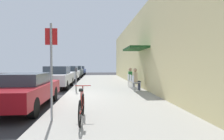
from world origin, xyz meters
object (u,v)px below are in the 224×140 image
at_px(street_sign, 51,64).
at_px(seated_patron_2, 131,77).
at_px(parked_car_4, 80,70).
at_px(cafe_chair_1, 132,81).
at_px(parked_car_2, 69,73).
at_px(parking_meter, 76,78).
at_px(cafe_chair_2, 130,80).
at_px(cafe_chair_0, 135,82).
at_px(parked_car_1, 57,77).
at_px(bicycle_0, 82,107).
at_px(parked_car_0, 24,90).
at_px(parked_car_3, 76,71).

relative_size(street_sign, seated_patron_2, 2.02).
distance_m(parked_car_4, cafe_chair_1, 20.14).
distance_m(parked_car_2, seated_patron_2, 8.44).
bearing_deg(seated_patron_2, parked_car_4, 105.03).
xyz_separation_m(parking_meter, cafe_chair_2, (3.42, 1.63, -0.26)).
bearing_deg(parked_car_4, cafe_chair_1, -75.73).
bearing_deg(cafe_chair_0, parked_car_2, 120.71).
distance_m(parked_car_1, cafe_chair_1, 5.25).
bearing_deg(cafe_chair_0, bicycle_0, -114.55).
bearing_deg(parking_meter, street_sign, -90.50).
height_order(parked_car_0, parked_car_4, parked_car_4).
height_order(parked_car_4, parking_meter, parking_meter).
bearing_deg(parked_car_3, bicycle_0, -83.53).
xyz_separation_m(parked_car_2, parked_car_3, (0.00, 6.09, -0.00)).
height_order(parked_car_3, cafe_chair_1, parked_car_3).
bearing_deg(parked_car_3, parked_car_0, -90.00).
bearing_deg(parked_car_4, cafe_chair_2, -75.14).
xyz_separation_m(parked_car_0, bicycle_0, (2.30, -2.18, -0.21)).
xyz_separation_m(parked_car_2, street_sign, (1.50, -14.12, 0.88)).
bearing_deg(bicycle_0, cafe_chair_0, 65.45).
relative_size(parked_car_0, street_sign, 1.69).
height_order(parked_car_2, street_sign, street_sign).
height_order(parked_car_1, parked_car_4, parked_car_1).
bearing_deg(cafe_chair_0, street_sign, -121.03).
height_order(parked_car_1, parking_meter, parked_car_1).
distance_m(cafe_chair_2, seated_patron_2, 0.20).
bearing_deg(parked_car_3, parked_car_2, -90.00).
relative_size(parked_car_0, cafe_chair_0, 5.06).
distance_m(parking_meter, seated_patron_2, 3.84).
distance_m(cafe_chair_1, cafe_chair_2, 0.80).
xyz_separation_m(parked_car_3, cafe_chair_2, (4.97, -12.87, -0.13)).
distance_m(parked_car_2, cafe_chair_1, 9.07).
bearing_deg(parking_meter, bicycle_0, -82.62).
height_order(parking_meter, seated_patron_2, parking_meter).
xyz_separation_m(cafe_chair_2, seated_patron_2, (0.06, -0.00, 0.19)).
distance_m(parked_car_3, cafe_chair_2, 13.79).
xyz_separation_m(parked_car_0, parked_car_1, (0.00, 6.14, 0.08)).
bearing_deg(cafe_chair_1, cafe_chair_0, -90.00).
bearing_deg(bicycle_0, cafe_chair_1, 68.05).
height_order(parked_car_4, street_sign, street_sign).
relative_size(parked_car_4, street_sign, 1.69).
relative_size(parked_car_0, seated_patron_2, 3.41).
bearing_deg(parked_car_1, cafe_chair_1, -18.97).
xyz_separation_m(parked_car_0, cafe_chair_1, (4.97, 4.43, -0.06)).
xyz_separation_m(bicycle_0, seated_patron_2, (2.73, 7.42, 0.34)).
height_order(parked_car_2, bicycle_0, parked_car_2).
bearing_deg(parked_car_4, parked_car_0, -90.00).
distance_m(parked_car_1, seated_patron_2, 5.11).
bearing_deg(parked_car_1, bicycle_0, -74.55).
xyz_separation_m(parked_car_2, parked_car_4, (0.00, 11.94, -0.04)).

